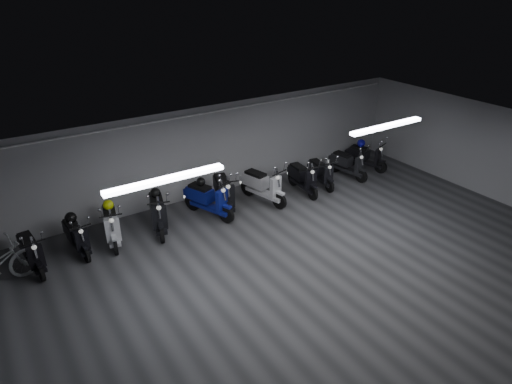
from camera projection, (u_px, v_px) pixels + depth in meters
floor at (314, 273)px, 10.44m from camera, size 14.00×10.00×0.01m
ceiling at (322, 161)px, 9.20m from camera, size 14.00×10.00×0.01m
back_wall at (211, 151)px, 13.59m from camera, size 14.00×0.01×2.80m
right_wall at (502, 156)px, 13.23m from camera, size 0.01×10.00×2.80m
fluor_strip_left at (166, 179)px, 8.52m from camera, size 2.40×0.18×0.08m
fluor_strip_right at (387, 126)px, 11.44m from camera, size 2.40×0.18×0.08m
conduit at (210, 112)px, 12.99m from camera, size 13.60×0.05×0.05m
scooter_0 at (30, 247)px, 10.30m from camera, size 0.72×1.70×1.23m
scooter_1 at (76, 231)px, 10.94m from camera, size 0.69×1.64×1.19m
scooter_2 at (111, 219)px, 11.34m from camera, size 0.94×1.86×1.32m
scooter_3 at (157, 207)px, 11.85m from camera, size 1.11×1.97×1.39m
scooter_4 at (208, 194)px, 12.54m from camera, size 1.28×1.99×1.41m
scooter_5 at (224, 187)px, 12.91m from camera, size 1.16×2.03×1.43m
scooter_6 at (263, 180)px, 13.34m from camera, size 1.08×2.00×1.42m
scooter_7 at (303, 173)px, 13.95m from camera, size 0.76×1.79×1.30m
scooter_8 at (321, 168)px, 14.41m from camera, size 0.79×1.68×1.21m
scooter_9 at (349, 160)px, 15.00m from camera, size 0.81×1.76×1.26m
scooter_10 at (367, 152)px, 15.60m from camera, size 1.13×1.78×1.26m
helmet_0 at (108, 205)px, 11.42m from camera, size 0.27×0.27×0.27m
helmet_1 at (201, 182)px, 12.55m from camera, size 0.25×0.25×0.25m
helmet_2 at (155, 193)px, 11.94m from camera, size 0.27×0.27×0.27m
helmet_3 at (361, 143)px, 15.60m from camera, size 0.28×0.28×0.28m
helmet_4 at (71, 218)px, 10.97m from camera, size 0.29×0.29×0.29m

